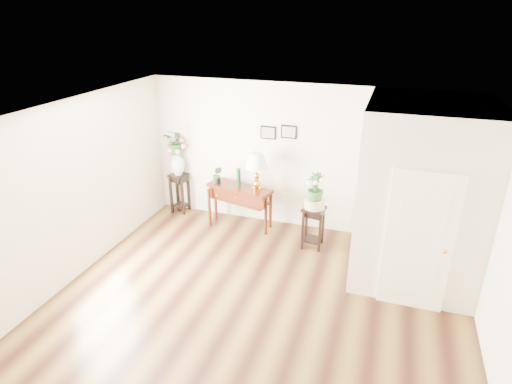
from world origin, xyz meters
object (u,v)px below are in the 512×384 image
at_px(plant_stand_b, 313,227).
at_px(console_table, 240,207).
at_px(plant_stand_a, 180,193).
at_px(table_lamp, 257,172).

bearing_deg(plant_stand_b, console_table, 168.71).
bearing_deg(plant_stand_b, plant_stand_a, 169.32).
distance_m(table_lamp, plant_stand_b, 1.46).
xyz_separation_m(console_table, plant_stand_a, (-1.44, 0.26, -0.01)).
height_order(table_lamp, plant_stand_b, table_lamp).
bearing_deg(table_lamp, plant_stand_a, 171.90).
bearing_deg(plant_stand_a, console_table, -10.03).
distance_m(table_lamp, plant_stand_a, 1.97).
relative_size(table_lamp, plant_stand_a, 0.86).
relative_size(plant_stand_a, plant_stand_b, 1.09).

